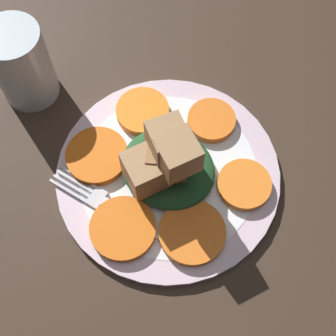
% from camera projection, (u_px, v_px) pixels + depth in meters
% --- Properties ---
extents(table_slab, '(1.20, 1.20, 0.02)m').
position_uv_depth(table_slab, '(168.00, 179.00, 0.55)').
color(table_slab, '#38281E').
rests_on(table_slab, ground).
extents(plate, '(0.26, 0.26, 0.01)m').
position_uv_depth(plate, '(168.00, 174.00, 0.54)').
color(plate, silver).
rests_on(plate, table_slab).
extents(carrot_slice_0, '(0.06, 0.06, 0.01)m').
position_uv_depth(carrot_slice_0, '(143.00, 111.00, 0.56)').
color(carrot_slice_0, orange).
rests_on(carrot_slice_0, plate).
extents(carrot_slice_1, '(0.07, 0.07, 0.01)m').
position_uv_depth(carrot_slice_1, '(97.00, 156.00, 0.54)').
color(carrot_slice_1, '#D55F13').
rests_on(carrot_slice_1, plate).
extents(carrot_slice_2, '(0.07, 0.07, 0.01)m').
position_uv_depth(carrot_slice_2, '(121.00, 227.00, 0.50)').
color(carrot_slice_2, orange).
rests_on(carrot_slice_2, plate).
extents(carrot_slice_3, '(0.07, 0.07, 0.01)m').
position_uv_depth(carrot_slice_3, '(192.00, 232.00, 0.50)').
color(carrot_slice_3, orange).
rests_on(carrot_slice_3, plate).
extents(carrot_slice_4, '(0.06, 0.06, 0.01)m').
position_uv_depth(carrot_slice_4, '(244.00, 185.00, 0.52)').
color(carrot_slice_4, orange).
rests_on(carrot_slice_4, plate).
extents(carrot_slice_5, '(0.06, 0.06, 0.01)m').
position_uv_depth(carrot_slice_5, '(211.00, 120.00, 0.56)').
color(carrot_slice_5, orange).
rests_on(carrot_slice_5, plate).
extents(center_pile, '(0.11, 0.10, 0.10)m').
position_uv_depth(center_pile, '(165.00, 161.00, 0.50)').
color(center_pile, '#1E4723').
rests_on(center_pile, plate).
extents(fork, '(0.19, 0.03, 0.00)m').
position_uv_depth(fork, '(122.00, 213.00, 0.51)').
color(fork, silver).
rests_on(fork, plate).
extents(water_glass, '(0.07, 0.07, 0.10)m').
position_uv_depth(water_glass, '(22.00, 64.00, 0.55)').
color(water_glass, silver).
rests_on(water_glass, table_slab).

